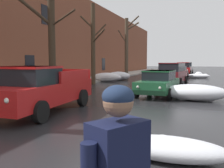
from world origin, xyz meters
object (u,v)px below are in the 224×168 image
pickup_truck_red_approaching_near_lane (40,89)px  sedan_green_parked_kerbside_close (159,82)px  bare_tree_second_along_sidewalk (51,31)px  fire_hydrant (20,95)px  suv_red_queued_behind_truck (183,68)px  bare_tree_far_down_block (127,46)px  sedan_black_parked_far_down_block (178,72)px  suv_maroon_parked_kerbside_mid (172,73)px  suv_silver_at_far_intersection (186,67)px  bare_tree_mid_block (93,43)px

pickup_truck_red_approaching_near_lane → sedan_green_parked_kerbside_close: 7.01m
bare_tree_second_along_sidewalk → fire_hydrant: 5.01m
bare_tree_second_along_sidewalk → pickup_truck_red_approaching_near_lane: 6.66m
sedan_green_parked_kerbside_close → suv_red_queued_behind_truck: bearing=90.4°
pickup_truck_red_approaching_near_lane → sedan_green_parked_kerbside_close: (3.49, 6.08, -0.13)m
bare_tree_far_down_block → bare_tree_second_along_sidewalk: bearing=-90.3°
bare_tree_far_down_block → fire_hydrant: size_ratio=10.11×
pickup_truck_red_approaching_near_lane → suv_red_queued_behind_truck: (3.32, 27.65, 0.11)m
bare_tree_second_along_sidewalk → sedan_black_parked_far_down_block: (6.24, 14.64, -3.01)m
bare_tree_far_down_block → sedan_green_parked_kerbside_close: bare_tree_far_down_block is taller
suv_maroon_parked_kerbside_mid → sedan_green_parked_kerbside_close: bearing=-89.8°
sedan_green_parked_kerbside_close → fire_hydrant: bearing=-142.5°
suv_maroon_parked_kerbside_mid → bare_tree_second_along_sidewalk: bearing=-129.8°
suv_silver_at_far_intersection → fire_hydrant: bearing=-100.1°
bare_tree_far_down_block → pickup_truck_red_approaching_near_lane: 21.53m
bare_tree_mid_block → sedan_black_parked_far_down_block: bare_tree_mid_block is taller
sedan_black_parked_far_down_block → suv_red_queued_behind_truck: (0.02, 7.78, 0.24)m
bare_tree_second_along_sidewalk → bare_tree_far_down_block: bearing=89.7°
bare_tree_far_down_block → sedan_green_parked_kerbside_close: bearing=-67.1°
pickup_truck_red_approaching_near_lane → fire_hydrant: bearing=145.3°
bare_tree_mid_block → suv_red_queued_behind_truck: (6.21, 16.29, -2.46)m
bare_tree_far_down_block → suv_red_queued_behind_truck: (6.19, 6.51, -2.81)m
bare_tree_mid_block → suv_silver_at_far_intersection: 23.25m
bare_tree_far_down_block → fire_hydrant: bearing=-88.4°
sedan_green_parked_kerbside_close → suv_silver_at_far_intersection: suv_silver_at_far_intersection is taller
bare_tree_second_along_sidewalk → sedan_green_parked_kerbside_close: 7.15m
sedan_black_parked_far_down_block → bare_tree_second_along_sidewalk: bearing=-113.1°
bare_tree_far_down_block → suv_red_queued_behind_truck: size_ratio=1.48×
suv_maroon_parked_kerbside_mid → pickup_truck_red_approaching_near_lane: bearing=-105.0°
suv_maroon_parked_kerbside_mid → suv_silver_at_far_intersection: size_ratio=0.98×
bare_tree_far_down_block → fire_hydrant: (0.53, -19.52, -3.44)m
sedan_green_parked_kerbside_close → suv_red_queued_behind_truck: suv_red_queued_behind_truck is taller
bare_tree_second_along_sidewalk → suv_silver_at_far_intersection: (6.28, 28.39, -2.77)m
bare_tree_far_down_block → suv_silver_at_far_intersection: bearing=63.6°
pickup_truck_red_approaching_near_lane → bare_tree_far_down_block: bearing=97.7°
sedan_green_parked_kerbside_close → pickup_truck_red_approaching_near_lane: bearing=-119.8°
pickup_truck_red_approaching_near_lane → fire_hydrant: 2.89m
suv_red_queued_behind_truck → sedan_green_parked_kerbside_close: bearing=-89.6°
sedan_green_parked_kerbside_close → suv_silver_at_far_intersection: 27.55m
bare_tree_second_along_sidewalk → sedan_green_parked_kerbside_close: size_ratio=1.64×
bare_tree_mid_block → suv_silver_at_far_intersection: (6.23, 22.26, -2.46)m
bare_tree_mid_block → pickup_truck_red_approaching_near_lane: bearing=-75.7°
suv_maroon_parked_kerbside_mid → fire_hydrant: (-5.79, -11.31, -0.63)m
suv_silver_at_far_intersection → fire_hydrant: 32.51m
bare_tree_second_along_sidewalk → pickup_truck_red_approaching_near_lane: bare_tree_second_along_sidewalk is taller
sedan_green_parked_kerbside_close → suv_maroon_parked_kerbside_mid: suv_maroon_parked_kerbside_mid is taller
bare_tree_mid_block → suv_red_queued_behind_truck: bare_tree_mid_block is taller
bare_tree_mid_block → suv_silver_at_far_intersection: size_ratio=1.41×
bare_tree_far_down_block → suv_maroon_parked_kerbside_mid: bearing=-52.4°
bare_tree_far_down_block → sedan_black_parked_far_down_block: size_ratio=1.62×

